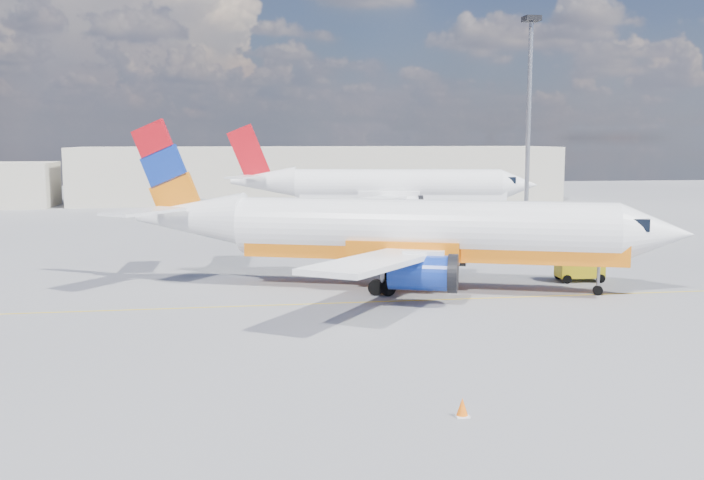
{
  "coord_description": "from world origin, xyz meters",
  "views": [
    {
      "loc": [
        -8.42,
        -40.15,
        9.29
      ],
      "look_at": [
        -1.5,
        3.71,
        3.5
      ],
      "focal_mm": 40.0,
      "sensor_mm": 36.0,
      "label": 1
    }
  ],
  "objects": [
    {
      "name": "ground",
      "position": [
        0.0,
        0.0,
        0.0
      ],
      "size": [
        240.0,
        240.0,
        0.0
      ],
      "primitive_type": "plane",
      "color": "slate",
      "rests_on": "ground"
    },
    {
      "name": "main_jet",
      "position": [
        2.28,
        6.75,
        3.54
      ],
      "size": [
        34.83,
        26.38,
        10.61
      ],
      "rotation": [
        0.0,
        0.0,
        -0.35
      ],
      "color": "white",
      "rests_on": "ground"
    },
    {
      "name": "floodlight_mast",
      "position": [
        20.64,
        33.42,
        12.53
      ],
      "size": [
        1.53,
        1.53,
        20.9
      ],
      "color": "#92929A",
      "rests_on": "ground"
    },
    {
      "name": "gse_tug",
      "position": [
        14.05,
        7.4,
        0.98
      ],
      "size": [
        3.0,
        1.96,
        2.07
      ],
      "rotation": [
        0.0,
        0.0,
        -0.06
      ],
      "color": "black",
      "rests_on": "ground"
    },
    {
      "name": "second_jet",
      "position": [
        9.92,
        49.13,
        3.64
      ],
      "size": [
        36.21,
        28.15,
        10.93
      ],
      "rotation": [
        0.0,
        0.0,
        -0.17
      ],
      "color": "white",
      "rests_on": "ground"
    },
    {
      "name": "taxi_line",
      "position": [
        0.0,
        3.0,
        0.01
      ],
      "size": [
        70.0,
        0.15,
        0.01
      ],
      "primitive_type": "cube",
      "color": "gold",
      "rests_on": "ground"
    },
    {
      "name": "terminal_main",
      "position": [
        5.0,
        75.0,
        4.0
      ],
      "size": [
        70.0,
        14.0,
        8.0
      ],
      "primitive_type": "cube",
      "color": "beige",
      "rests_on": "ground"
    },
    {
      "name": "traffic_cone",
      "position": [
        -0.81,
        -15.7,
        0.31
      ],
      "size": [
        0.46,
        0.46,
        0.64
      ],
      "color": "white",
      "rests_on": "ground"
    }
  ]
}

